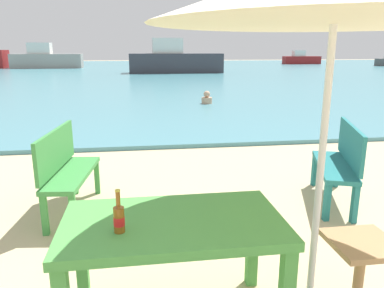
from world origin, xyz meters
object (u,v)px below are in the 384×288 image
side_table_wood (360,265)px  swimmer_person (207,99)px  beer_bottle_amber (119,217)px  boat_cargo_ship (301,59)px  boat_fishing_trawler (175,60)px  bench_teal_center (341,159)px  bench_green_left (66,166)px  picnic_table_green (173,235)px  boat_ferry (46,59)px

side_table_wood → swimmer_person: size_ratio=1.32×
beer_bottle_amber → boat_cargo_ship: bearing=64.6°
swimmer_person → boat_fishing_trawler: 16.05m
swimmer_person → boat_cargo_ship: boat_cargo_ship is taller
bench_teal_center → bench_green_left: bearing=176.6°
beer_bottle_amber → bench_green_left: size_ratio=0.21×
side_table_wood → bench_green_left: bearing=139.0°
picnic_table_green → side_table_wood: bearing=-2.7°
boat_cargo_ship → boat_fishing_trawler: boat_fishing_trawler is taller
bench_teal_center → boat_cargo_ship: 41.49m
bench_green_left → boat_fishing_trawler: boat_fishing_trawler is taller
picnic_table_green → side_table_wood: size_ratio=2.59×
boat_cargo_ship → boat_fishing_trawler: bearing=-138.8°
side_table_wood → swimmer_person: side_table_wood is taller
bench_green_left → boat_fishing_trawler: (3.57, 23.78, 0.43)m
picnic_table_green → swimmer_person: (2.01, 9.70, -0.41)m
beer_bottle_amber → bench_teal_center: size_ratio=0.21×
picnic_table_green → bench_teal_center: (2.15, 1.76, -0.11)m
bench_teal_center → bench_green_left: same height
side_table_wood → bench_teal_center: size_ratio=0.43×
bench_green_left → boat_ferry: bearing=102.8°
bench_green_left → boat_fishing_trawler: bearing=81.5°
bench_green_left → boat_ferry: size_ratio=0.20×
bench_teal_center → boat_fishing_trawler: bearing=89.0°
boat_fishing_trawler → swimmer_person: bearing=-92.0°
side_table_wood → bench_teal_center: (0.86, 1.82, 0.19)m
swimmer_person → boat_ferry: (-10.40, 24.58, 0.65)m
picnic_table_green → bench_teal_center: 2.78m
picnic_table_green → swimmer_person: 9.92m
boat_cargo_ship → boat_ferry: boat_ferry is taller
swimmer_person → boat_ferry: size_ratio=0.07×
side_table_wood → swimmer_person: 9.79m
side_table_wood → picnic_table_green: bearing=177.3°
beer_bottle_amber → swimmer_person: 10.12m
boat_cargo_ship → side_table_wood: bearing=-113.5°
beer_bottle_amber → boat_cargo_ship: boat_cargo_ship is taller
beer_bottle_amber → bench_green_left: bearing=108.5°
beer_bottle_amber → boat_fishing_trawler: bearing=83.6°
side_table_wood → bench_green_left: 3.06m
side_table_wood → beer_bottle_amber: bearing=-177.8°
picnic_table_green → bench_teal_center: bearing=39.3°
swimmer_person → boat_ferry: 26.69m
swimmer_person → boat_fishing_trawler: (0.55, 16.03, 0.73)m
boat_cargo_ship → boat_ferry: bearing=-168.4°
bench_teal_center → beer_bottle_amber: bearing=-142.8°
picnic_table_green → swimmer_person: size_ratio=3.41×
bench_green_left → boat_cargo_ship: size_ratio=0.29×
bench_green_left → boat_ferry: (-7.37, 32.33, 0.35)m
beer_bottle_amber → bench_green_left: beer_bottle_amber is taller
bench_teal_center → boat_ferry: size_ratio=0.20×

